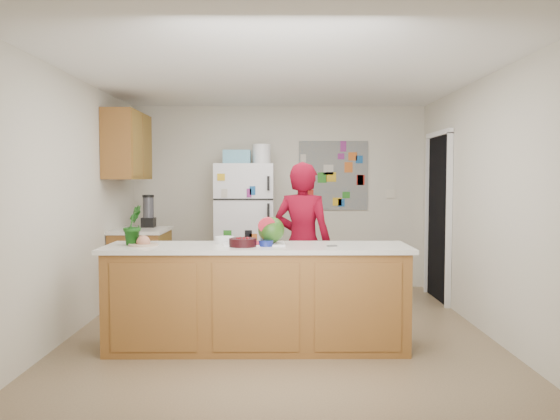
{
  "coord_description": "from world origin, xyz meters",
  "views": [
    {
      "loc": [
        -0.02,
        -5.28,
        1.51
      ],
      "look_at": [
        0.0,
        0.2,
        1.19
      ],
      "focal_mm": 35.0,
      "sensor_mm": 36.0,
      "label": 1
    }
  ],
  "objects_px": {
    "person": "(303,243)",
    "watermelon": "(271,230)",
    "refrigerator": "(245,229)",
    "cherry_bowl": "(243,242)"
  },
  "relations": [
    {
      "from": "person",
      "to": "watermelon",
      "type": "xyz_separation_m",
      "value": [
        -0.32,
        -0.75,
        0.21
      ]
    },
    {
      "from": "person",
      "to": "cherry_bowl",
      "type": "bearing_deg",
      "value": 78.99
    },
    {
      "from": "refrigerator",
      "to": "watermelon",
      "type": "xyz_separation_m",
      "value": [
        0.37,
        -2.31,
        0.2
      ]
    },
    {
      "from": "person",
      "to": "watermelon",
      "type": "distance_m",
      "value": 0.84
    },
    {
      "from": "refrigerator",
      "to": "watermelon",
      "type": "bearing_deg",
      "value": -80.85
    },
    {
      "from": "cherry_bowl",
      "to": "refrigerator",
      "type": "bearing_deg",
      "value": 92.98
    },
    {
      "from": "person",
      "to": "watermelon",
      "type": "height_order",
      "value": "person"
    },
    {
      "from": "cherry_bowl",
      "to": "person",
      "type": "bearing_deg",
      "value": 57.96
    },
    {
      "from": "person",
      "to": "refrigerator",
      "type": "bearing_deg",
      "value": -45.16
    },
    {
      "from": "refrigerator",
      "to": "watermelon",
      "type": "distance_m",
      "value": 2.35
    }
  ]
}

